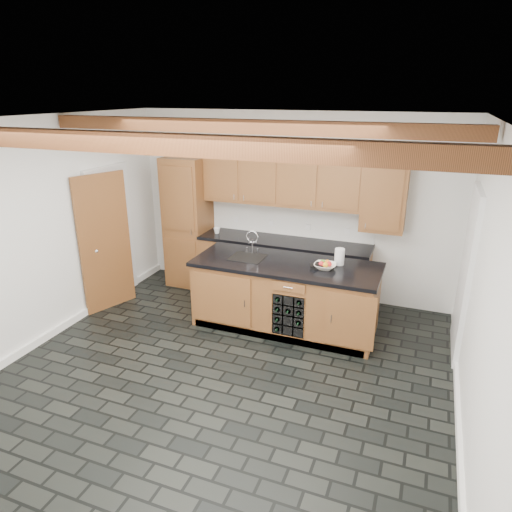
{
  "coord_description": "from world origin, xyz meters",
  "views": [
    {
      "loc": [
        1.95,
        -4.07,
        3.06
      ],
      "look_at": [
        0.07,
        0.8,
        1.16
      ],
      "focal_mm": 32.0,
      "sensor_mm": 36.0,
      "label": 1
    }
  ],
  "objects_px": {
    "kitchen_scale": "(318,266)",
    "paper_towel": "(339,257)",
    "island": "(286,295)",
    "fruit_bowl": "(325,266)"
  },
  "relations": [
    {
      "from": "kitchen_scale",
      "to": "paper_towel",
      "type": "distance_m",
      "value": 0.33
    },
    {
      "from": "kitchen_scale",
      "to": "fruit_bowl",
      "type": "relative_size",
      "value": 0.83
    },
    {
      "from": "kitchen_scale",
      "to": "island",
      "type": "bearing_deg",
      "value": 160.7
    },
    {
      "from": "island",
      "to": "fruit_bowl",
      "type": "distance_m",
      "value": 0.72
    },
    {
      "from": "fruit_bowl",
      "to": "paper_towel",
      "type": "relative_size",
      "value": 1.3
    },
    {
      "from": "fruit_bowl",
      "to": "paper_towel",
      "type": "bearing_deg",
      "value": 57.72
    },
    {
      "from": "island",
      "to": "kitchen_scale",
      "type": "xyz_separation_m",
      "value": [
        0.43,
        -0.02,
        0.5
      ]
    },
    {
      "from": "kitchen_scale",
      "to": "fruit_bowl",
      "type": "bearing_deg",
      "value": -6.68
    },
    {
      "from": "island",
      "to": "fruit_bowl",
      "type": "relative_size",
      "value": 8.91
    },
    {
      "from": "island",
      "to": "paper_towel",
      "type": "xyz_separation_m",
      "value": [
        0.65,
        0.21,
        0.57
      ]
    }
  ]
}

